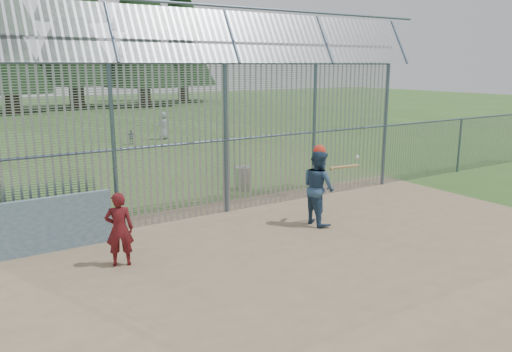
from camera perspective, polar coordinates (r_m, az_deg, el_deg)
ground at (r=10.98m, az=5.66°, el=-8.57°), size 120.00×120.00×0.00m
dirt_infield at (r=10.62m, az=7.35°, el=-9.31°), size 14.00×10.00×0.02m
dugout_wall at (r=11.56m, az=-22.28°, el=-5.13°), size 2.50×0.12×1.20m
batter at (r=12.54m, az=7.14°, el=-1.30°), size 0.77×0.96×1.89m
onlooker at (r=10.29m, az=-15.34°, el=-5.87°), size 0.64×0.53×1.51m
bg_kid_standing at (r=27.55m, az=-10.57°, el=5.67°), size 0.83×0.64×1.50m
bg_kid_seated at (r=26.16m, az=-14.06°, el=4.36°), size 0.49×0.29×0.78m
batting_gear at (r=12.42m, az=7.71°, el=2.60°), size 1.42×0.40×0.65m
trash_can at (r=16.11m, az=-1.43°, el=-0.24°), size 0.56×0.56×0.82m
backstop_fence at (r=14.17m, az=3.10°, el=6.11°), size 20.09×0.81×5.30m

